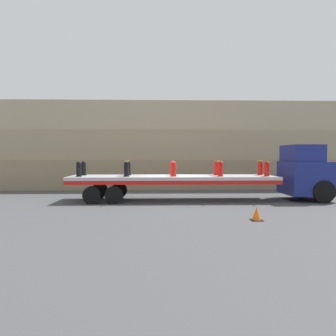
% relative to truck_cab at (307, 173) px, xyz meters
% --- Properties ---
extents(ground_plane, '(120.00, 120.00, 0.00)m').
position_rel_truck_cab_xyz_m(ground_plane, '(-7.27, 0.00, -1.49)').
color(ground_plane, '#474749').
extents(rock_cliff, '(60.00, 3.30, 6.27)m').
position_rel_truck_cab_xyz_m(rock_cliff, '(-7.27, 6.76, 1.64)').
color(rock_cliff, gray).
rests_on(rock_cliff, ground_plane).
extents(truck_cab, '(2.29, 2.64, 2.99)m').
position_rel_truck_cab_xyz_m(truck_cab, '(0.00, 0.00, 0.00)').
color(truck_cab, navy).
rests_on(truck_cab, ground_plane).
extents(flatbed_trailer, '(10.99, 2.58, 1.33)m').
position_rel_truck_cab_xyz_m(flatbed_trailer, '(-7.85, 0.00, -0.39)').
color(flatbed_trailer, '#B2B2B7').
rests_on(flatbed_trailer, ground_plane).
extents(fire_hydrant_black_near_0, '(0.32, 0.50, 0.79)m').
position_rel_truck_cab_xyz_m(fire_hydrant_black_near_0, '(-12.16, -0.54, 0.22)').
color(fire_hydrant_black_near_0, black).
rests_on(fire_hydrant_black_near_0, flatbed_trailer).
extents(fire_hydrant_black_far_0, '(0.32, 0.50, 0.79)m').
position_rel_truck_cab_xyz_m(fire_hydrant_black_far_0, '(-12.16, 0.54, 0.22)').
color(fire_hydrant_black_far_0, black).
rests_on(fire_hydrant_black_far_0, flatbed_trailer).
extents(fire_hydrant_black_near_1, '(0.32, 0.50, 0.79)m').
position_rel_truck_cab_xyz_m(fire_hydrant_black_near_1, '(-9.72, -0.54, 0.22)').
color(fire_hydrant_black_near_1, black).
rests_on(fire_hydrant_black_near_1, flatbed_trailer).
extents(fire_hydrant_black_far_1, '(0.32, 0.50, 0.79)m').
position_rel_truck_cab_xyz_m(fire_hydrant_black_far_1, '(-9.72, 0.54, 0.22)').
color(fire_hydrant_black_far_1, black).
rests_on(fire_hydrant_black_far_1, flatbed_trailer).
extents(fire_hydrant_red_near_2, '(0.32, 0.50, 0.79)m').
position_rel_truck_cab_xyz_m(fire_hydrant_red_near_2, '(-7.27, -0.54, 0.22)').
color(fire_hydrant_red_near_2, red).
rests_on(fire_hydrant_red_near_2, flatbed_trailer).
extents(fire_hydrant_red_far_2, '(0.32, 0.50, 0.79)m').
position_rel_truck_cab_xyz_m(fire_hydrant_red_far_2, '(-7.27, 0.54, 0.22)').
color(fire_hydrant_red_far_2, red).
rests_on(fire_hydrant_red_far_2, flatbed_trailer).
extents(fire_hydrant_red_near_3, '(0.32, 0.50, 0.79)m').
position_rel_truck_cab_xyz_m(fire_hydrant_red_near_3, '(-4.82, -0.54, 0.22)').
color(fire_hydrant_red_near_3, red).
rests_on(fire_hydrant_red_near_3, flatbed_trailer).
extents(fire_hydrant_red_far_3, '(0.32, 0.50, 0.79)m').
position_rel_truck_cab_xyz_m(fire_hydrant_red_far_3, '(-4.82, 0.54, 0.22)').
color(fire_hydrant_red_far_3, red).
rests_on(fire_hydrant_red_far_3, flatbed_trailer).
extents(fire_hydrant_red_near_4, '(0.32, 0.50, 0.79)m').
position_rel_truck_cab_xyz_m(fire_hydrant_red_near_4, '(-2.37, -0.54, 0.22)').
color(fire_hydrant_red_near_4, red).
rests_on(fire_hydrant_red_near_4, flatbed_trailer).
extents(fire_hydrant_red_far_4, '(0.32, 0.50, 0.79)m').
position_rel_truck_cab_xyz_m(fire_hydrant_red_far_4, '(-2.37, 0.54, 0.22)').
color(fire_hydrant_red_far_4, red).
rests_on(fire_hydrant_red_far_4, flatbed_trailer).
extents(cargo_strap_rear, '(0.05, 2.67, 0.01)m').
position_rel_truck_cab_xyz_m(cargo_strap_rear, '(-9.72, 0.00, 0.64)').
color(cargo_strap_rear, yellow).
rests_on(cargo_strap_rear, fire_hydrant_black_near_1).
extents(cargo_strap_middle, '(0.05, 2.67, 0.01)m').
position_rel_truck_cab_xyz_m(cargo_strap_middle, '(-4.82, 0.00, 0.64)').
color(cargo_strap_middle, yellow).
rests_on(cargo_strap_middle, fire_hydrant_red_near_3).
extents(cargo_strap_front, '(0.05, 2.67, 0.01)m').
position_rel_truck_cab_xyz_m(cargo_strap_front, '(-2.37, 0.00, 0.64)').
color(cargo_strap_front, yellow).
rests_on(cargo_strap_front, fire_hydrant_red_near_4).
extents(traffic_cone, '(0.43, 0.43, 0.51)m').
position_rel_truck_cab_xyz_m(traffic_cone, '(-4.38, -5.44, -1.25)').
color(traffic_cone, black).
rests_on(traffic_cone, ground_plane).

